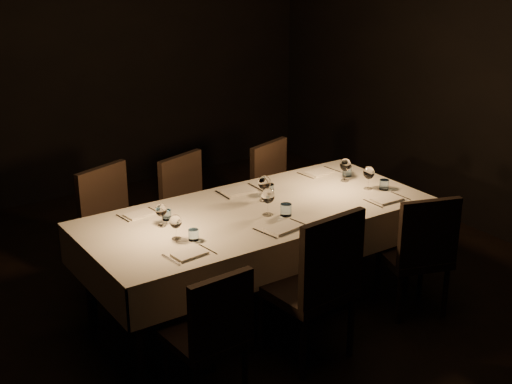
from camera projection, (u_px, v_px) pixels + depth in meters
room at (256, 109)px, 4.82m from camera, size 5.01×6.01×3.01m
dining_table at (256, 220)px, 5.11m from camera, size 2.52×1.12×0.76m
chair_near_left at (212, 330)px, 4.10m from camera, size 0.44×0.44×0.87m
place_setting_near_left at (184, 234)px, 4.53m from camera, size 0.31×0.39×0.17m
chair_near_center at (316, 281)px, 4.49m from camera, size 0.54×0.54×1.05m
place_setting_near_center at (277, 209)px, 4.90m from camera, size 0.37×0.42×0.20m
chair_near_right at (419, 249)px, 5.05m from camera, size 0.56×0.56×0.93m
place_setting_near_right at (378, 184)px, 5.40m from camera, size 0.33×0.40×0.18m
chair_far_left at (115, 224)px, 5.42m from camera, size 0.59×0.59×0.97m
place_setting_far_left at (156, 213)px, 4.87m from camera, size 0.30×0.39×0.16m
chair_far_center at (192, 208)px, 5.77m from camera, size 0.57×0.57×0.94m
place_setting_far_center at (258, 187)px, 5.31m from camera, size 0.35×0.42×0.20m
chair_far_right at (279, 192)px, 6.11m from camera, size 0.57×0.57×0.94m
place_setting_far_right at (338, 169)px, 5.72m from camera, size 0.34×0.41×0.18m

